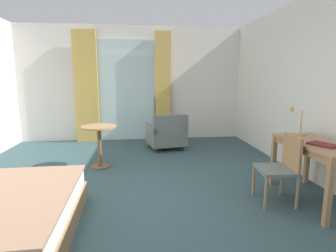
{
  "coord_description": "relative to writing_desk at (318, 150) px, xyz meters",
  "views": [
    {
      "loc": [
        0.11,
        -3.43,
        1.57
      ],
      "look_at": [
        0.52,
        0.13,
        0.94
      ],
      "focal_mm": 29.08,
      "sensor_mm": 36.0,
      "label": 1
    }
  ],
  "objects": [
    {
      "name": "balcony_glass_door",
      "position": [
        -2.53,
        3.9,
        0.57
      ],
      "size": [
        1.43,
        0.02,
        2.5
      ],
      "primitive_type": "cube",
      "color": "silver",
      "rests_on": "ground"
    },
    {
      "name": "desk_lamp",
      "position": [
        -0.03,
        0.51,
        0.36
      ],
      "size": [
        0.25,
        0.2,
        0.44
      ],
      "color": "tan",
      "rests_on": "writing_desk"
    },
    {
      "name": "closed_book",
      "position": [
        -0.06,
        -0.15,
        0.11
      ],
      "size": [
        0.31,
        0.36,
        0.02
      ],
      "primitive_type": "cube",
      "rotation": [
        0.0,
        0.0,
        0.42
      ],
      "color": "maroon",
      "rests_on": "writing_desk"
    },
    {
      "name": "round_cafe_table",
      "position": [
        -2.92,
        1.7,
        -0.13
      ],
      "size": [
        0.61,
        0.61,
        0.75
      ],
      "color": "#9E754C",
      "rests_on": "ground"
    },
    {
      "name": "curtain_panel_left",
      "position": [
        -3.46,
        3.8,
        0.67
      ],
      "size": [
        0.56,
        0.1,
        2.69
      ],
      "primitive_type": "cube",
      "color": "tan",
      "rests_on": "ground"
    },
    {
      "name": "desk_chair",
      "position": [
        -0.45,
        0.04,
        -0.19
      ],
      "size": [
        0.46,
        0.5,
        0.87
      ],
      "color": "slate",
      "rests_on": "ground"
    },
    {
      "name": "armchair_by_window",
      "position": [
        -1.6,
        2.82,
        -0.35
      ],
      "size": [
        0.9,
        0.85,
        0.8
      ],
      "color": "slate",
      "rests_on": "ground"
    },
    {
      "name": "curtain_panel_right",
      "position": [
        -1.59,
        3.8,
        0.67
      ],
      "size": [
        0.37,
        0.1,
        2.69
      ],
      "primitive_type": "cube",
      "color": "tan",
      "rests_on": "ground"
    },
    {
      "name": "ground",
      "position": [
        -2.36,
        0.37,
        -0.73
      ],
      "size": [
        6.18,
        7.75,
        0.1
      ],
      "primitive_type": "cube",
      "color": "#334C51"
    },
    {
      "name": "wall_back",
      "position": [
        -2.36,
        3.98,
        0.74
      ],
      "size": [
        5.78,
        0.12,
        2.84
      ],
      "primitive_type": "cube",
      "color": "silver",
      "rests_on": "ground"
    },
    {
      "name": "writing_desk",
      "position": [
        0.0,
        0.0,
        0.0
      ],
      "size": [
        0.59,
        1.23,
        0.78
      ],
      "color": "#9E754C",
      "rests_on": "ground"
    }
  ]
}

